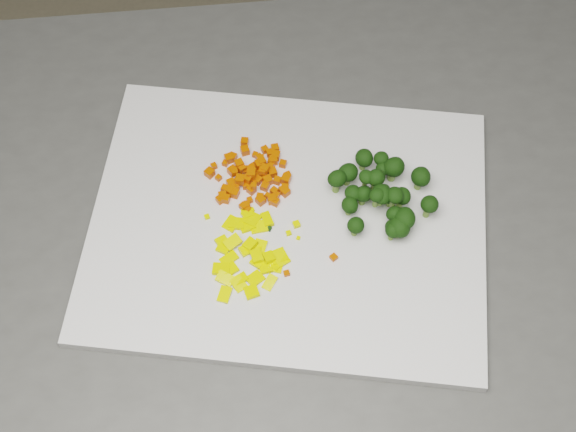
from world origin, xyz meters
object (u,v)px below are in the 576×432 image
object	(u,v)px
counter_block	(293,337)
carrot_pile	(251,169)
pepper_pile	(252,252)
cutting_board	(288,223)
broccoli_pile	(384,190)

from	to	relation	value
counter_block	carrot_pile	world-z (taller)	carrot_pile
pepper_pile	counter_block	bearing A→B (deg)	36.93
cutting_board	pepper_pile	distance (m)	0.07
counter_block	cutting_board	xyz separation A→B (m)	(-0.02, -0.02, 0.46)
carrot_pile	pepper_pile	xyz separation A→B (m)	(-0.03, -0.11, -0.01)
cutting_board	carrot_pile	xyz separation A→B (m)	(-0.02, 0.08, 0.02)
pepper_pile	broccoli_pile	size ratio (longest dim) A/B	0.97
carrot_pile	broccoli_pile	xyz separation A→B (m)	(0.14, -0.09, 0.02)
counter_block	carrot_pile	distance (m)	0.48
counter_block	cutting_board	distance (m)	0.46
cutting_board	pepper_pile	bearing A→B (deg)	-150.92
broccoli_pile	counter_block	bearing A→B (deg)	158.53
pepper_pile	broccoli_pile	xyz separation A→B (m)	(0.17, 0.02, 0.02)
cutting_board	pepper_pile	xyz separation A→B (m)	(-0.06, -0.03, 0.02)
pepper_pile	broccoli_pile	bearing A→B (deg)	5.33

